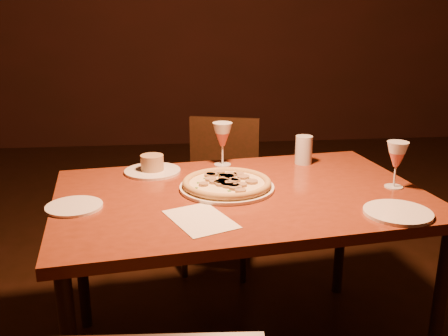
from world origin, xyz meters
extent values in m
cube|color=maroon|center=(-0.17, -0.07, 0.71)|extent=(1.46, 1.04, 0.04)
cylinder|color=black|center=(-0.84, 0.22, 0.34)|extent=(0.05, 0.05, 0.69)
cylinder|color=black|center=(0.49, -0.36, 0.34)|extent=(0.05, 0.05, 0.69)
cylinder|color=black|center=(0.39, 0.38, 0.34)|extent=(0.05, 0.05, 0.69)
cube|color=black|center=(-0.18, 0.72, 0.42)|extent=(0.48, 0.48, 0.04)
cube|color=black|center=(-0.13, 0.90, 0.62)|extent=(0.38, 0.13, 0.37)
cylinder|color=black|center=(-0.38, 0.61, 0.20)|extent=(0.03, 0.03, 0.40)
cylinder|color=black|center=(-0.29, 0.92, 0.20)|extent=(0.03, 0.03, 0.40)
cylinder|color=black|center=(-0.07, 0.53, 0.20)|extent=(0.03, 0.03, 0.40)
cylinder|color=black|center=(0.01, 0.83, 0.20)|extent=(0.03, 0.03, 0.40)
cylinder|color=white|center=(-0.22, -0.03, 0.73)|extent=(0.36, 0.36, 0.01)
cylinder|color=beige|center=(-0.22, -0.03, 0.75)|extent=(0.33, 0.33, 0.01)
torus|color=tan|center=(-0.22, -0.03, 0.75)|extent=(0.34, 0.34, 0.03)
cylinder|color=white|center=(-0.51, 0.21, 0.73)|extent=(0.23, 0.23, 0.01)
cylinder|color=#9E7D5A|center=(-0.51, 0.21, 0.77)|extent=(0.10, 0.10, 0.06)
cylinder|color=silver|center=(0.15, 0.27, 0.79)|extent=(0.07, 0.07, 0.12)
cylinder|color=white|center=(-0.76, -0.17, 0.73)|extent=(0.19, 0.19, 0.01)
cylinder|color=white|center=(0.32, -0.33, 0.73)|extent=(0.22, 0.22, 0.01)
cube|color=silver|center=(-0.34, -0.31, 0.73)|extent=(0.25, 0.29, 0.00)
camera|label=1|loc=(-0.42, -1.80, 1.36)|focal=40.00mm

